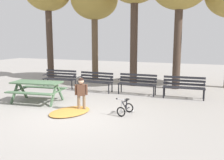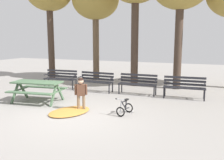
{
  "view_description": "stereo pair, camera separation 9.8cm",
  "coord_description": "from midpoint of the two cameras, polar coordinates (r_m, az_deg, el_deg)",
  "views": [
    {
      "loc": [
        3.7,
        -6.27,
        2.3
      ],
      "look_at": [
        0.58,
        1.82,
        0.85
      ],
      "focal_mm": 39.13,
      "sensor_mm": 36.0,
      "label": 1
    },
    {
      "loc": [
        3.79,
        -6.23,
        2.3
      ],
      "look_at": [
        0.58,
        1.82,
        0.85
      ],
      "focal_mm": 39.13,
      "sensor_mm": 36.0,
      "label": 2
    }
  ],
  "objects": [
    {
      "name": "picnic_table",
      "position": [
        9.4,
        -16.76,
        -1.38
      ],
      "size": [
        1.95,
        1.56,
        0.79
      ],
      "color": "#4C6B4C",
      "rests_on": "ground"
    },
    {
      "name": "park_bench_far_right",
      "position": [
        9.98,
        16.81,
        -1.25
      ],
      "size": [
        1.62,
        0.55,
        0.85
      ],
      "color": "#232328",
      "rests_on": "ground"
    },
    {
      "name": "tree_left",
      "position": [
        14.16,
        -3.67,
        17.99
      ],
      "size": [
        2.6,
        2.6,
        5.58
      ],
      "color": "brown",
      "rests_on": "ground"
    },
    {
      "name": "leaf_pile",
      "position": [
        7.93,
        -9.53,
        -7.25
      ],
      "size": [
        1.41,
        1.7,
        0.07
      ],
      "primitive_type": "ellipsoid",
      "rotation": [
        0.0,
        0.0,
        1.26
      ],
      "color": "#C68438",
      "rests_on": "ground"
    },
    {
      "name": "park_bench_right",
      "position": [
        10.34,
        6.31,
        -0.54
      ],
      "size": [
        1.6,
        0.47,
        0.85
      ],
      "color": "#232328",
      "rests_on": "ground"
    },
    {
      "name": "park_bench_left",
      "position": [
        10.9,
        -3.48,
        0.02
      ],
      "size": [
        1.61,
        0.51,
        0.85
      ],
      "color": "#232328",
      "rests_on": "ground"
    },
    {
      "name": "kids_bicycle",
      "position": [
        7.6,
        3.38,
        -6.57
      ],
      "size": [
        0.45,
        0.61,
        0.54
      ],
      "color": "black",
      "rests_on": "ground"
    },
    {
      "name": "child_standing",
      "position": [
        7.96,
        -6.92,
        -2.6
      ],
      "size": [
        0.38,
        0.26,
        1.09
      ],
      "color": "#7F664C",
      "rests_on": "ground"
    },
    {
      "name": "ground",
      "position": [
        7.64,
        -8.87,
        -8.15
      ],
      "size": [
        36.0,
        36.0,
        0.0
      ],
      "primitive_type": "plane",
      "color": "gray"
    },
    {
      "name": "park_bench_far_left",
      "position": [
        11.9,
        -11.64,
        0.64
      ],
      "size": [
        1.62,
        0.55,
        0.85
      ],
      "color": "#232328",
      "rests_on": "ground"
    }
  ]
}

